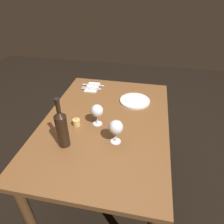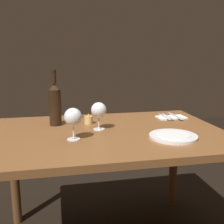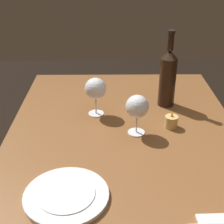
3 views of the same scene
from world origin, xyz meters
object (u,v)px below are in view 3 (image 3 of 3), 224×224
Objects in this scene: wine_glass_left at (96,89)px; dinner_plate at (66,195)px; wine_bottle at (168,77)px; wine_glass_right at (137,107)px; votive_candle at (171,122)px.

dinner_plate is at bearing -7.86° from wine_glass_left.
wine_bottle is at bearing 147.42° from dinner_plate.
dinner_plate is (0.35, -0.23, -0.10)m from wine_glass_right.
wine_glass_right is 2.37× the size of votive_candle.
dinner_plate is (0.59, -0.38, -0.13)m from wine_bottle.
wine_glass_left is 0.52m from dinner_plate.
wine_glass_left is at bearing -110.47° from votive_candle.
dinner_plate is at bearing -32.58° from wine_bottle.
wine_bottle is 1.35× the size of dinner_plate.
dinner_plate is at bearing -43.11° from votive_candle.
wine_glass_right is 0.17m from votive_candle.
wine_glass_right is 0.29m from wine_bottle.
wine_glass_right is at bearing 146.97° from dinner_plate.
wine_bottle is at bearing 148.09° from wine_glass_right.
wine_bottle reaches higher than votive_candle.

